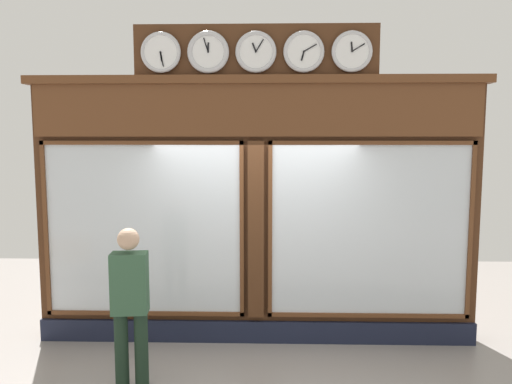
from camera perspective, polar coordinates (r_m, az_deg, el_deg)
name	(u,v)px	position (r m, az deg, el deg)	size (l,w,h in m)	color
shop_facade	(256,207)	(6.18, 0.03, -1.70)	(5.62, 0.42, 3.94)	#4C2B16
pedestrian	(130,302)	(5.23, -14.44, -12.31)	(0.38, 0.25, 1.69)	#1C2F21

